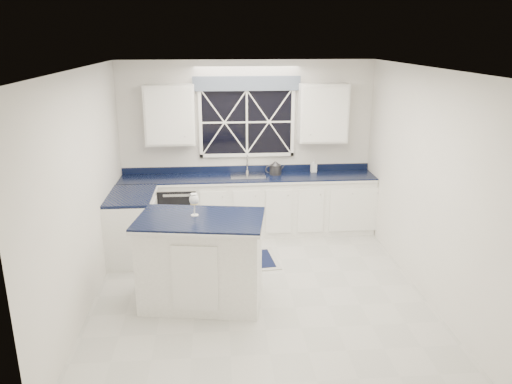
{
  "coord_description": "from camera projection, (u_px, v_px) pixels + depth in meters",
  "views": [
    {
      "loc": [
        -0.48,
        -5.56,
        3.04
      ],
      "look_at": [
        -0.0,
        0.4,
        1.17
      ],
      "focal_mm": 35.0,
      "sensor_mm": 36.0,
      "label": 1
    }
  ],
  "objects": [
    {
      "name": "kettle",
      "position": [
        275.0,
        168.0,
        7.89
      ],
      "size": [
        0.31,
        0.2,
        0.22
      ],
      "rotation": [
        0.0,
        0.0,
        0.09
      ],
      "color": "#2A2A2D",
      "rests_on": "countertop"
    },
    {
      "name": "window",
      "position": [
        247.0,
        117.0,
        7.78
      ],
      "size": [
        1.65,
        0.09,
        1.26
      ],
      "color": "black",
      "rests_on": "ground"
    },
    {
      "name": "countertop",
      "position": [
        248.0,
        178.0,
        7.82
      ],
      "size": [
        3.98,
        0.64,
        0.04
      ],
      "primitive_type": "cube",
      "color": "black",
      "rests_on": "base_cabinets"
    },
    {
      "name": "dishwasher",
      "position": [
        179.0,
        210.0,
        7.88
      ],
      "size": [
        0.6,
        0.58,
        0.82
      ],
      "primitive_type": "cube",
      "color": "black",
      "rests_on": "ground"
    },
    {
      "name": "island",
      "position": [
        201.0,
        260.0,
        5.82
      ],
      "size": [
        1.55,
        1.07,
        1.07
      ],
      "rotation": [
        0.0,
        0.0,
        -0.16
      ],
      "color": "white",
      "rests_on": "ground"
    },
    {
      "name": "base_cabinets",
      "position": [
        228.0,
        210.0,
        7.77
      ],
      "size": [
        3.99,
        1.6,
        0.9
      ],
      "color": "white",
      "rests_on": "ground"
    },
    {
      "name": "soap_bottle",
      "position": [
        314.0,
        166.0,
        8.04
      ],
      "size": [
        0.09,
        0.1,
        0.2
      ],
      "primitive_type": "imported",
      "rotation": [
        0.0,
        0.0,
        0.03
      ],
      "color": "silver",
      "rests_on": "countertop"
    },
    {
      "name": "faucet",
      "position": [
        247.0,
        163.0,
        7.95
      ],
      "size": [
        0.05,
        0.2,
        0.3
      ],
      "color": "#B3B3B6",
      "rests_on": "countertop"
    },
    {
      "name": "upper_cabinets",
      "position": [
        247.0,
        114.0,
        7.65
      ],
      "size": [
        3.1,
        0.34,
        0.9
      ],
      "color": "white",
      "rests_on": "ground"
    },
    {
      "name": "ground",
      "position": [
        259.0,
        290.0,
        6.24
      ],
      "size": [
        4.5,
        4.5,
        0.0
      ],
      "primitive_type": "plane",
      "color": "#AEAEAA",
      "rests_on": "ground"
    },
    {
      "name": "rug",
      "position": [
        235.0,
        261.0,
        7.01
      ],
      "size": [
        1.27,
        0.86,
        0.02
      ],
      "rotation": [
        0.0,
        0.0,
        0.11
      ],
      "color": "#A8A8A3",
      "rests_on": "ground"
    },
    {
      "name": "wine_glass",
      "position": [
        194.0,
        200.0,
        5.68
      ],
      "size": [
        0.11,
        0.11,
        0.26
      ],
      "color": "white",
      "rests_on": "island"
    },
    {
      "name": "back_wall",
      "position": [
        247.0,
        147.0,
        7.97
      ],
      "size": [
        4.0,
        0.1,
        2.7
      ],
      "primitive_type": "cube",
      "color": "silver",
      "rests_on": "ground"
    }
  ]
}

